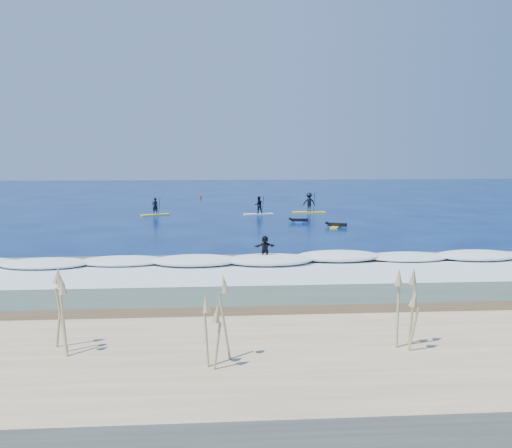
{
  "coord_description": "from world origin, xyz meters",
  "views": [
    {
      "loc": [
        -1.98,
        -40.8,
        6.14
      ],
      "look_at": [
        1.2,
        2.01,
        0.6
      ],
      "focal_mm": 40.0,
      "sensor_mm": 36.0,
      "label": 1
    }
  ],
  "objects": [
    {
      "name": "prone_paddler_far",
      "position": [
        5.27,
        7.4,
        0.15
      ],
      "size": [
        1.68,
        2.16,
        0.44
      ],
      "rotation": [
        0.0,
        0.0,
        1.45
      ],
      "color": "blue",
      "rests_on": "ground"
    },
    {
      "name": "shallow_water",
      "position": [
        0.0,
        -14.0,
        0.01
      ],
      "size": [
        90.0,
        13.0,
        0.01
      ],
      "primitive_type": "cube",
      "color": "#3A4F40",
      "rests_on": "ground"
    },
    {
      "name": "whitewater",
      "position": [
        0.0,
        -13.0,
        0.0
      ],
      "size": [
        34.0,
        5.0,
        0.02
      ],
      "primitive_type": "cube",
      "color": "silver",
      "rests_on": "ground"
    },
    {
      "name": "wave_surfer",
      "position": [
        0.78,
        -10.26,
        0.79
      ],
      "size": [
        1.98,
        0.8,
        1.39
      ],
      "rotation": [
        0.0,
        0.0,
        0.15
      ],
      "color": "white",
      "rests_on": "breaking_wave"
    },
    {
      "name": "sup_paddler_right",
      "position": [
        7.49,
        15.13,
        0.9
      ],
      "size": [
        3.34,
        0.98,
        2.32
      ],
      "rotation": [
        0.0,
        0.0,
        -0.05
      ],
      "color": "yellow",
      "rests_on": "ground"
    },
    {
      "name": "sup_paddler_center",
      "position": [
        2.33,
        13.82,
        0.76
      ],
      "size": [
        2.97,
        1.25,
        2.02
      ],
      "rotation": [
        0.0,
        0.0,
        0.19
      ],
      "color": "white",
      "rests_on": "ground"
    },
    {
      "name": "dune_grass",
      "position": [
        0.0,
        -27.0,
        1.85
      ],
      "size": [
        40.0,
        4.0,
        1.7
      ],
      "primitive_type": null,
      "color": "tan",
      "rests_on": "dune"
    },
    {
      "name": "dune",
      "position": [
        0.0,
        -27.0,
        0.0
      ],
      "size": [
        90.0,
        7.0,
        2.0
      ],
      "primitive_type": "cube",
      "color": "tan",
      "rests_on": "ground"
    },
    {
      "name": "breaking_wave",
      "position": [
        0.0,
        -10.0,
        0.0
      ],
      "size": [
        40.0,
        6.0,
        0.3
      ],
      "primitive_type": "cube",
      "color": "white",
      "rests_on": "ground"
    },
    {
      "name": "prone_paddler_near",
      "position": [
        7.85,
        4.15,
        0.16
      ],
      "size": [
        1.71,
        2.28,
        0.47
      ],
      "rotation": [
        0.0,
        0.0,
        1.17
      ],
      "color": "yellow",
      "rests_on": "ground"
    },
    {
      "name": "wet_sand_strip",
      "position": [
        0.0,
        -21.5,
        0.0
      ],
      "size": [
        90.0,
        5.0,
        0.08
      ],
      "primitive_type": "cube",
      "color": "#453020",
      "rests_on": "ground"
    },
    {
      "name": "ground",
      "position": [
        0.0,
        0.0,
        0.0
      ],
      "size": [
        160.0,
        160.0,
        0.0
      ],
      "primitive_type": "plane",
      "color": "#030B3F",
      "rests_on": "ground"
    },
    {
      "name": "sup_paddler_left",
      "position": [
        -7.58,
        13.86,
        0.6
      ],
      "size": [
        2.8,
        1.75,
        1.93
      ],
      "rotation": [
        0.0,
        0.0,
        0.42
      ],
      "color": "yellow",
      "rests_on": "ground"
    },
    {
      "name": "marker_buoy",
      "position": [
        -3.67,
        32.33,
        0.26
      ],
      "size": [
        0.24,
        0.24,
        0.59
      ],
      "rotation": [
        0.0,
        0.0,
        -0.12
      ],
      "color": "red",
      "rests_on": "ground"
    }
  ]
}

